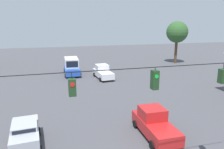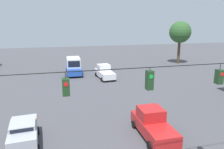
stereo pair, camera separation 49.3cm
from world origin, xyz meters
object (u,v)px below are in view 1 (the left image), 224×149
box_truck_blue_withflow_deep (72,66)px  traffic_cone_second (33,143)px  sedan_silver_parked_shoulder (25,134)px  traffic_cone_fourth (36,116)px  overhead_signal_span (153,109)px  pickup_truck_white_oncoming_deep (103,72)px  traffic_cone_third (32,127)px  pickup_truck_red_crossing_near (154,124)px  tree_horizon_right (177,32)px

box_truck_blue_withflow_deep → traffic_cone_second: box_truck_blue_withflow_deep is taller
sedan_silver_parked_shoulder → traffic_cone_fourth: 4.56m
box_truck_blue_withflow_deep → overhead_signal_span: bearing=93.4°
pickup_truck_white_oncoming_deep → box_truck_blue_withflow_deep: bearing=-42.4°
sedan_silver_parked_shoulder → box_truck_blue_withflow_deep: size_ratio=0.69×
pickup_truck_white_oncoming_deep → box_truck_blue_withflow_deep: 6.11m
traffic_cone_fourth → traffic_cone_third: bearing=83.9°
sedan_silver_parked_shoulder → traffic_cone_second: 0.83m
overhead_signal_span → pickup_truck_white_oncoming_deep: (-2.87, -23.47, -3.51)m
pickup_truck_white_oncoming_deep → traffic_cone_second: size_ratio=8.63×
pickup_truck_red_crossing_near → box_truck_blue_withflow_deep: 23.05m
box_truck_blue_withflow_deep → traffic_cone_third: size_ratio=10.26×
pickup_truck_red_crossing_near → traffic_cone_third: pickup_truck_red_crossing_near is taller
pickup_truck_red_crossing_near → traffic_cone_fourth: bearing=-30.7°
sedan_silver_parked_shoulder → tree_horizon_right: bearing=-137.0°
sedan_silver_parked_shoulder → traffic_cone_fourth: bearing=-95.7°
overhead_signal_span → tree_horizon_right: (-20.97, -31.92, 2.07)m
traffic_cone_fourth → tree_horizon_right: (-27.49, -21.53, 6.25)m
overhead_signal_span → traffic_cone_fourth: (6.51, -10.39, -4.17)m
overhead_signal_span → tree_horizon_right: bearing=-123.3°
overhead_signal_span → traffic_cone_third: size_ratio=37.85×
overhead_signal_span → box_truck_blue_withflow_deep: size_ratio=3.69×
pickup_truck_white_oncoming_deep → traffic_cone_third: pickup_truck_white_oncoming_deep is taller
pickup_truck_red_crossing_near → traffic_cone_fourth: 10.70m
pickup_truck_white_oncoming_deep → tree_horizon_right: tree_horizon_right is taller
pickup_truck_red_crossing_near → overhead_signal_span: bearing=61.6°
overhead_signal_span → traffic_cone_fourth: 12.95m
box_truck_blue_withflow_deep → traffic_cone_second: 22.38m
box_truck_blue_withflow_deep → traffic_cone_second: size_ratio=10.26×
sedan_silver_parked_shoulder → traffic_cone_third: 2.51m
overhead_signal_span → pickup_truck_white_oncoming_deep: bearing=-97.0°
overhead_signal_span → traffic_cone_second: (6.48, -5.77, -4.17)m
overhead_signal_span → traffic_cone_third: bearing=-51.0°
pickup_truck_red_crossing_near → pickup_truck_white_oncoming_deep: bearing=-90.6°
overhead_signal_span → box_truck_blue_withflow_deep: 27.81m
tree_horizon_right → pickup_truck_red_crossing_near: bearing=55.9°
traffic_cone_fourth → traffic_cone_second: bearing=90.5°
sedan_silver_parked_shoulder → box_truck_blue_withflow_deep: box_truck_blue_withflow_deep is taller
box_truck_blue_withflow_deep → traffic_cone_third: bearing=75.2°
overhead_signal_span → pickup_truck_red_crossing_near: (-2.68, -4.94, -3.51)m
pickup_truck_white_oncoming_deep → traffic_cone_third: 17.96m
sedan_silver_parked_shoulder → pickup_truck_red_crossing_near: bearing=174.3°
pickup_truck_white_oncoming_deep → tree_horizon_right: (-18.10, -8.44, 5.58)m
sedan_silver_parked_shoulder → traffic_cone_second: bearing=164.4°
pickup_truck_red_crossing_near → tree_horizon_right: size_ratio=0.58×
sedan_silver_parked_shoulder → overhead_signal_span: bearing=139.7°
traffic_cone_second → sedan_silver_parked_shoulder: bearing=-15.6°
traffic_cone_second → box_truck_blue_withflow_deep: bearing=-102.5°
pickup_truck_white_oncoming_deep → box_truck_blue_withflow_deep: (4.50, -4.11, 0.40)m
tree_horizon_right → traffic_cone_second: bearing=43.6°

